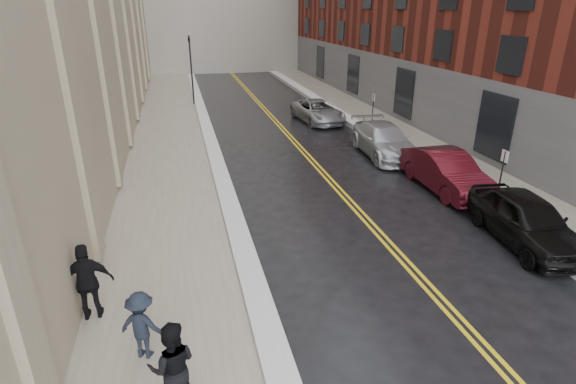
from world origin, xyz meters
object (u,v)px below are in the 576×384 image
car_maroon (446,171)px  car_silver_near (384,140)px  pedestrian_a (173,367)px  car_black (526,220)px  pedestrian_b (142,325)px  pedestrian_c (88,282)px  car_silver_far (318,111)px

car_maroon → car_silver_near: bearing=95.0°
car_silver_near → pedestrian_a: 17.48m
car_black → pedestrian_b: 12.00m
pedestrian_a → pedestrian_b: bearing=-64.1°
pedestrian_a → pedestrian_c: pedestrian_c is taller
car_black → pedestrian_c: bearing=-169.6°
car_silver_near → pedestrian_a: bearing=-124.2°
car_black → car_maroon: car_maroon is taller
car_silver_far → pedestrian_c: (-11.40, -18.51, 0.43)m
car_silver_near → pedestrian_b: size_ratio=3.48×
car_silver_far → pedestrian_b: bearing=-122.4°
car_black → car_silver_far: size_ratio=0.94×
car_silver_far → pedestrian_a: size_ratio=2.71×
pedestrian_a → pedestrian_b: size_ratio=1.20×
car_maroon → car_silver_near: (-0.45, 5.03, -0.03)m
car_black → car_maroon: size_ratio=0.96×
pedestrian_a → pedestrian_c: (-1.93, 3.20, 0.05)m
pedestrian_b → car_maroon: bearing=-123.5°
car_silver_far → pedestrian_b: pedestrian_b is taller
car_silver_far → pedestrian_b: (-10.11, -20.16, 0.23)m
car_maroon → pedestrian_a: bearing=-141.4°
car_maroon → pedestrian_c: 14.18m
car_silver_near → pedestrian_b: 16.71m
car_maroon → car_silver_far: 12.95m
pedestrian_b → car_silver_near: bearing=-107.9°
car_black → pedestrian_c: pedestrian_c is taller
car_black → pedestrian_b: pedestrian_b is taller
car_maroon → car_black: bearing=-90.1°
car_black → car_silver_far: bearing=101.3°
car_silver_near → pedestrian_c: pedestrian_c is taller
car_maroon → pedestrian_c: bearing=-156.6°
car_black → car_maroon: 4.68m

